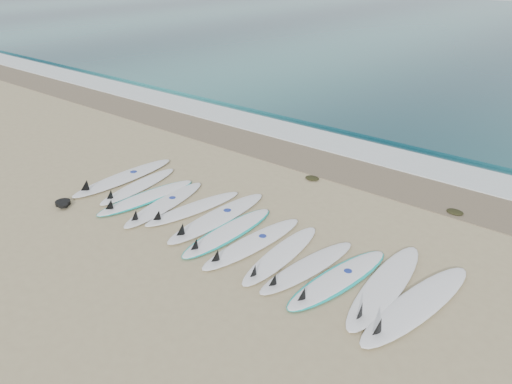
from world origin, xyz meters
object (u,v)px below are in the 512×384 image
Objects in this scene: surfboard_6 at (227,232)px; leash_coil at (63,203)px; surfboard_0 at (122,178)px; surfboard_12 at (415,305)px.

surfboard_6 reaches higher than leash_coil.
surfboard_0 reaches higher than surfboard_6.
surfboard_0 is at bearing 175.24° from surfboard_6.
surfboard_6 is at bearing -6.00° from surfboard_0.
surfboard_6 is at bearing -169.18° from surfboard_12.
leash_coil is at bearing -159.74° from surfboard_6.
surfboard_0 reaches higher than surfboard_12.
surfboard_6 is 3.72m from surfboard_12.
surfboard_12 is at bearing 2.18° from surfboard_6.
surfboard_12 is 7.43m from leash_coil.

